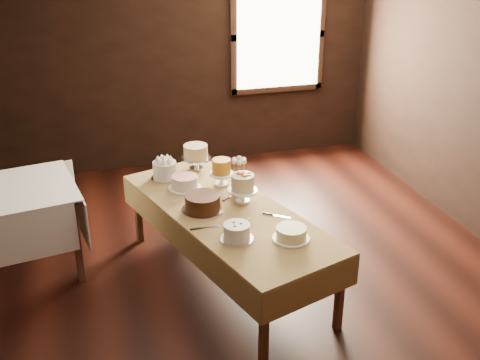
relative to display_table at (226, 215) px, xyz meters
name	(u,v)px	position (x,y,z in m)	size (l,w,h in m)	color
floor	(246,288)	(0.13, -0.18, -0.65)	(5.00, 6.00, 0.01)	black
wall_back	(177,57)	(0.13, 2.82, 0.75)	(5.00, 0.02, 2.80)	black
window	(279,36)	(1.43, 2.76, 0.95)	(1.10, 0.05, 1.30)	#FFEABF
display_table	(226,215)	(0.00, 0.00, 0.00)	(1.53, 2.42, 0.70)	#402516
side_table	(18,199)	(-1.70, 0.66, 0.07)	(1.12, 1.12, 0.82)	#402516
cake_meringue	(165,171)	(-0.39, 0.78, 0.13)	(0.27, 0.27, 0.17)	silver
cake_speckled	(196,158)	(-0.06, 0.92, 0.17)	(0.30, 0.30, 0.26)	silver
cake_lattice	(185,183)	(-0.25, 0.51, 0.10)	(0.32, 0.32, 0.11)	white
cake_caramel	(221,174)	(0.09, 0.49, 0.16)	(0.23, 0.23, 0.26)	white
cake_chocolate	(203,203)	(-0.19, 0.05, 0.12)	(0.41, 0.41, 0.14)	silver
cake_flowers	(243,190)	(0.18, 0.11, 0.17)	(0.26, 0.26, 0.26)	white
cake_swirl	(237,232)	(-0.05, -0.50, 0.11)	(0.29, 0.29, 0.13)	silver
cake_cream	(291,234)	(0.35, -0.61, 0.10)	(0.29, 0.29, 0.10)	white
cake_server_a	(245,221)	(0.09, -0.24, 0.05)	(0.24, 0.03, 0.01)	silver
cake_server_b	(282,216)	(0.41, -0.25, 0.05)	(0.24, 0.03, 0.01)	silver
cake_server_c	(201,200)	(-0.16, 0.23, 0.05)	(0.24, 0.03, 0.01)	silver
cake_server_d	(234,194)	(0.14, 0.27, 0.05)	(0.24, 0.03, 0.01)	silver
cake_server_e	(211,227)	(-0.20, -0.26, 0.05)	(0.24, 0.03, 0.01)	silver
flower_vase	(239,186)	(0.19, 0.28, 0.12)	(0.13, 0.13, 0.13)	#2D2823
flower_bouquet	(239,167)	(0.19, 0.28, 0.30)	(0.14, 0.14, 0.20)	white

